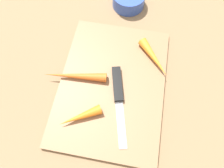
{
  "coord_description": "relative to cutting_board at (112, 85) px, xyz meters",
  "views": [
    {
      "loc": [
        0.19,
        0.04,
        0.47
      ],
      "look_at": [
        0.0,
        0.0,
        0.01
      ],
      "focal_mm": 32.2,
      "sensor_mm": 36.0,
      "label": 1
    }
  ],
  "objects": [
    {
      "name": "ground_plane",
      "position": [
        0.0,
        0.0,
        -0.01
      ],
      "size": [
        1.4,
        1.4,
        0.0
      ],
      "primitive_type": "plane",
      "color": "#8C6D4C"
    },
    {
      "name": "carrot_longest",
      "position": [
        -0.0,
        -0.09,
        0.02
      ],
      "size": [
        0.04,
        0.16,
        0.02
      ],
      "primitive_type": "cone",
      "rotation": [
        0.0,
        1.57,
        4.83
      ],
      "color": "orange",
      "rests_on": "cutting_board"
    },
    {
      "name": "carrot_medium",
      "position": [
        -0.09,
        0.09,
        0.02
      ],
      "size": [
        0.11,
        0.09,
        0.02
      ],
      "primitive_type": "cone",
      "rotation": [
        0.0,
        1.57,
        0.67
      ],
      "color": "orange",
      "rests_on": "cutting_board"
    },
    {
      "name": "knife",
      "position": [
        0.01,
        0.02,
        0.01
      ],
      "size": [
        0.2,
        0.07,
        0.01
      ],
      "rotation": [
        0.0,
        0.0,
        0.25
      ],
      "color": "#B7B7BC",
      "rests_on": "cutting_board"
    },
    {
      "name": "cutting_board",
      "position": [
        0.0,
        0.0,
        0.0
      ],
      "size": [
        0.36,
        0.26,
        0.01
      ],
      "primitive_type": "cube",
      "color": "#99704C",
      "rests_on": "ground_plane"
    },
    {
      "name": "carrot_shortest",
      "position": [
        0.1,
        -0.06,
        0.02
      ],
      "size": [
        0.07,
        0.1,
        0.02
      ],
      "primitive_type": "cone",
      "rotation": [
        0.0,
        1.57,
        5.26
      ],
      "color": "orange",
      "rests_on": "cutting_board"
    }
  ]
}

